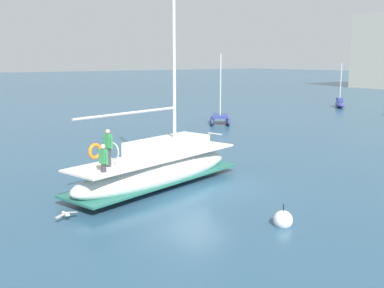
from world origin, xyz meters
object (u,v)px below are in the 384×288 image
(moored_sloop_near, at_px, (220,118))
(seagull, at_px, (66,214))
(main_sailboat, at_px, (159,167))
(mooring_buoy, at_px, (283,220))
(moored_cutter_right, at_px, (340,103))

(moored_sloop_near, xyz_separation_m, seagull, (16.14, -21.14, -0.24))
(seagull, bearing_deg, main_sailboat, 109.63)
(mooring_buoy, bearing_deg, moored_cutter_right, 122.85)
(main_sailboat, height_order, seagull, main_sailboat)
(main_sailboat, relative_size, moored_sloop_near, 1.93)
(seagull, bearing_deg, mooring_buoy, 49.55)
(mooring_buoy, bearing_deg, seagull, -130.45)
(main_sailboat, height_order, moored_cutter_right, main_sailboat)
(moored_sloop_near, bearing_deg, moored_cutter_right, 96.45)
(mooring_buoy, bearing_deg, moored_sloop_near, 144.54)
(moored_sloop_near, height_order, seagull, moored_sloop_near)
(moored_cutter_right, height_order, mooring_buoy, moored_cutter_right)
(main_sailboat, xyz_separation_m, mooring_buoy, (6.99, 0.75, -0.69))
(main_sailboat, distance_m, moored_cutter_right, 41.01)
(main_sailboat, height_order, moored_sloop_near, main_sailboat)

